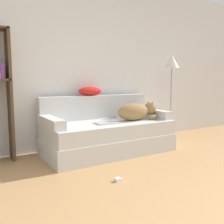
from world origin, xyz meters
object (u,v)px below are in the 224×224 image
throw_pillow (90,91)px  power_adapter (118,180)px  laptop (107,123)px  floor_lamp (172,69)px  couch (109,137)px  dog (137,111)px

throw_pillow → power_adapter: size_ratio=6.51×
laptop → power_adapter: size_ratio=5.37×
laptop → floor_lamp: 1.69m
floor_lamp → laptop: bearing=-169.6°
couch → laptop: (-0.10, -0.12, 0.24)m
throw_pillow → laptop: bearing=-90.3°
laptop → throw_pillow: throw_pillow is taller
throw_pillow → power_adapter: throw_pillow is taller
laptop → floor_lamp: size_ratio=0.21×
laptop → power_adapter: laptop is taller
throw_pillow → couch: bearing=-75.1°
laptop → power_adapter: (-0.37, -0.85, -0.44)m
couch → throw_pillow: throw_pillow is taller
throw_pillow → floor_lamp: bearing=-8.9°
dog → throw_pillow: throw_pillow is taller
dog → laptop: dog is taller
floor_lamp → power_adapter: floor_lamp is taller
couch → power_adapter: size_ratio=31.26×
dog → throw_pillow: bearing=138.8°
power_adapter → dog: bearing=44.0°
dog → power_adapter: dog is taller
power_adapter → laptop: bearing=66.5°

